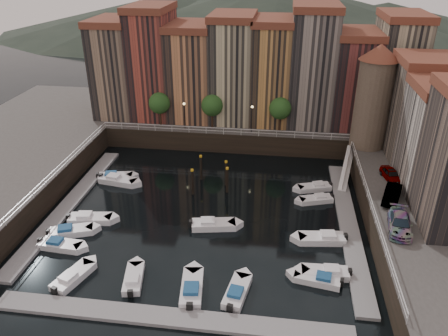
# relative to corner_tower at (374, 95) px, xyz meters

# --- Properties ---
(ground) EXTENTS (200.00, 200.00, 0.00)m
(ground) POSITION_rel_corner_tower_xyz_m (-20.00, -14.50, -10.19)
(ground) COLOR black
(ground) RESTS_ON ground
(quay_far) EXTENTS (80.00, 20.00, 3.00)m
(quay_far) POSITION_rel_corner_tower_xyz_m (-20.00, 11.50, -8.69)
(quay_far) COLOR black
(quay_far) RESTS_ON ground
(dock_left) EXTENTS (2.00, 28.00, 0.35)m
(dock_left) POSITION_rel_corner_tower_xyz_m (-36.20, -15.50, -10.02)
(dock_left) COLOR gray
(dock_left) RESTS_ON ground
(dock_right) EXTENTS (2.00, 28.00, 0.35)m
(dock_right) POSITION_rel_corner_tower_xyz_m (-3.80, -15.50, -10.02)
(dock_right) COLOR gray
(dock_right) RESTS_ON ground
(dock_near) EXTENTS (30.00, 2.00, 0.35)m
(dock_near) POSITION_rel_corner_tower_xyz_m (-20.00, -31.50, -10.02)
(dock_near) COLOR gray
(dock_near) RESTS_ON ground
(mountains) EXTENTS (145.00, 100.00, 18.00)m
(mountains) POSITION_rel_corner_tower_xyz_m (-18.28, 95.50, -2.28)
(mountains) COLOR #2D382D
(mountains) RESTS_ON ground
(far_terrace) EXTENTS (48.70, 10.30, 17.50)m
(far_terrace) POSITION_rel_corner_tower_xyz_m (-16.69, 9.00, 0.76)
(far_terrace) COLOR #896F57
(far_terrace) RESTS_ON quay_far
(corner_tower) EXTENTS (5.20, 5.20, 13.80)m
(corner_tower) POSITION_rel_corner_tower_xyz_m (0.00, 0.00, 0.00)
(corner_tower) COLOR #6B5B4C
(corner_tower) RESTS_ON quay_right
(promenade_trees) EXTENTS (21.20, 3.20, 5.20)m
(promenade_trees) POSITION_rel_corner_tower_xyz_m (-21.33, 3.70, -3.61)
(promenade_trees) COLOR black
(promenade_trees) RESTS_ON quay_far
(street_lamps) EXTENTS (10.36, 0.36, 4.18)m
(street_lamps) POSITION_rel_corner_tower_xyz_m (-21.00, 2.70, -4.30)
(street_lamps) COLOR black
(street_lamps) RESTS_ON quay_far
(railings) EXTENTS (36.08, 34.04, 0.52)m
(railings) POSITION_rel_corner_tower_xyz_m (-20.00, -9.62, -6.41)
(railings) COLOR white
(railings) RESTS_ON ground
(gangway) EXTENTS (2.78, 8.32, 3.73)m
(gangway) POSITION_rel_corner_tower_xyz_m (-2.90, -4.50, -8.28)
(gangway) COLOR white
(gangway) RESTS_ON ground
(mooring_pilings) EXTENTS (4.52, 4.37, 3.78)m
(mooring_pilings) POSITION_rel_corner_tower_xyz_m (-20.06, -9.13, -8.54)
(mooring_pilings) COLOR black
(mooring_pilings) RESTS_ON ground
(boat_left_0) EXTENTS (4.70, 1.96, 1.07)m
(boat_left_0) POSITION_rel_corner_tower_xyz_m (-33.40, -23.62, -9.83)
(boat_left_0) COLOR white
(boat_left_0) RESTS_ON ground
(boat_left_1) EXTENTS (4.85, 3.18, 1.09)m
(boat_left_1) POSITION_rel_corner_tower_xyz_m (-33.42, -21.21, -9.83)
(boat_left_1) COLOR white
(boat_left_1) RESTS_ON ground
(boat_left_2) EXTENTS (5.09, 2.43, 1.15)m
(boat_left_2) POSITION_rel_corner_tower_xyz_m (-32.36, -18.64, -9.81)
(boat_left_2) COLOR white
(boat_left_2) RESTS_ON ground
(boat_left_3) EXTENTS (5.28, 2.65, 1.19)m
(boat_left_3) POSITION_rel_corner_tower_xyz_m (-32.39, -9.60, -9.79)
(boat_left_3) COLOR white
(boat_left_3) RESTS_ON ground
(boat_left_4) EXTENTS (4.82, 2.53, 1.08)m
(boat_left_4) POSITION_rel_corner_tower_xyz_m (-33.17, -8.58, -9.83)
(boat_left_4) COLOR white
(boat_left_4) RESTS_ON ground
(boat_right_0) EXTENTS (4.55, 2.32, 1.02)m
(boat_right_0) POSITION_rel_corner_tower_xyz_m (-7.60, -25.31, -9.85)
(boat_right_0) COLOR white
(boat_right_0) RESTS_ON ground
(boat_right_1) EXTENTS (4.64, 1.84, 1.06)m
(boat_right_1) POSITION_rel_corner_tower_xyz_m (-6.83, -24.29, -9.84)
(boat_right_1) COLOR white
(boat_right_1) RESTS_ON ground
(boat_right_2) EXTENTS (5.15, 2.37, 1.16)m
(boat_right_2) POSITION_rel_corner_tower_xyz_m (-6.81, -18.96, -9.80)
(boat_right_2) COLOR white
(boat_right_2) RESTS_ON ground
(boat_right_3) EXTENTS (4.29, 2.69, 0.96)m
(boat_right_3) POSITION_rel_corner_tower_xyz_m (-6.98, -10.88, -9.87)
(boat_right_3) COLOR white
(boat_right_3) RESTS_ON ground
(boat_right_4) EXTENTS (4.50, 2.77, 1.01)m
(boat_right_4) POSITION_rel_corner_tower_xyz_m (-7.04, -7.92, -9.85)
(boat_right_4) COLOR white
(boat_right_4) RESTS_ON ground
(boat_near_0) EXTENTS (3.02, 4.81, 1.08)m
(boat_near_0) POSITION_rel_corner_tower_xyz_m (-29.97, -28.07, -9.83)
(boat_near_0) COLOR white
(boat_near_0) RESTS_ON ground
(boat_near_1) EXTENTS (2.35, 4.51, 1.01)m
(boat_near_1) POSITION_rel_corner_tower_xyz_m (-24.35, -27.55, -9.85)
(boat_near_1) COLOR white
(boat_near_1) RESTS_ON ground
(boat_near_2) EXTENTS (2.45, 5.22, 1.17)m
(boat_near_2) POSITION_rel_corner_tower_xyz_m (-18.80, -28.15, -9.80)
(boat_near_2) COLOR white
(boat_near_2) RESTS_ON ground
(boat_near_3) EXTENTS (2.40, 4.77, 1.07)m
(boat_near_3) POSITION_rel_corner_tower_xyz_m (-14.80, -28.00, -9.83)
(boat_near_3) COLOR white
(boat_near_3) RESTS_ON ground
(car_a) EXTENTS (2.24, 4.08, 1.32)m
(car_a) POSITION_rel_corner_tower_xyz_m (1.30, -9.85, -6.54)
(car_a) COLOR gray
(car_a) RESTS_ON quay_right
(car_b) EXTENTS (2.95, 4.77, 1.48)m
(car_b) POSITION_rel_corner_tower_xyz_m (0.43, -14.75, -6.45)
(car_b) COLOR gray
(car_b) RESTS_ON quay_right
(car_c) EXTENTS (2.74, 5.35, 1.48)m
(car_c) POSITION_rel_corner_tower_xyz_m (0.02, -20.36, -6.45)
(car_c) COLOR gray
(car_c) RESTS_ON quay_right
(boat_extra_48) EXTENTS (5.16, 2.64, 1.16)m
(boat_extra_48) POSITION_rel_corner_tower_xyz_m (-18.56, -17.98, -9.80)
(boat_extra_48) COLOR white
(boat_extra_48) RESTS_ON ground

